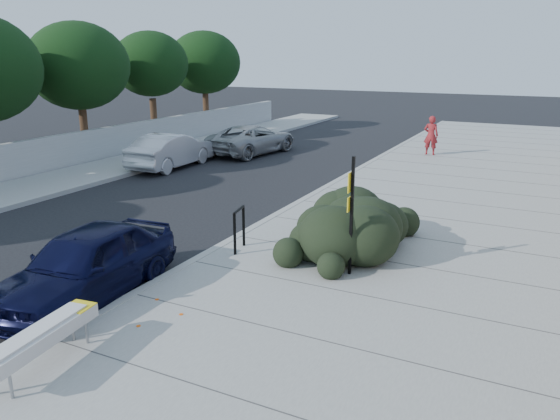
{
  "coord_description": "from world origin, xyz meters",
  "views": [
    {
      "loc": [
        7.11,
        -9.58,
        4.77
      ],
      "look_at": [
        1.23,
        2.06,
        1.0
      ],
      "focal_mm": 35.0,
      "sensor_mm": 36.0,
      "label": 1
    }
  ],
  "objects_px": {
    "sign_post": "(351,209)",
    "suv_silver": "(252,139)",
    "bench": "(42,337)",
    "bike_rack": "(239,225)",
    "sedan_navy": "(86,264)",
    "wagon_silver": "(171,150)",
    "pedestrian": "(431,135)"
  },
  "relations": [
    {
      "from": "bench",
      "to": "bike_rack",
      "type": "relative_size",
      "value": 2.05
    },
    {
      "from": "sedan_navy",
      "to": "suv_silver",
      "type": "bearing_deg",
      "value": 103.75
    },
    {
      "from": "sign_post",
      "to": "pedestrian",
      "type": "height_order",
      "value": "sign_post"
    },
    {
      "from": "bike_rack",
      "to": "pedestrian",
      "type": "distance_m",
      "value": 15.22
    },
    {
      "from": "wagon_silver",
      "to": "bike_rack",
      "type": "bearing_deg",
      "value": 133.87
    },
    {
      "from": "sedan_navy",
      "to": "bike_rack",
      "type": "bearing_deg",
      "value": 62.43
    },
    {
      "from": "wagon_silver",
      "to": "pedestrian",
      "type": "height_order",
      "value": "pedestrian"
    },
    {
      "from": "bench",
      "to": "sign_post",
      "type": "relative_size",
      "value": 0.83
    },
    {
      "from": "sign_post",
      "to": "sedan_navy",
      "type": "xyz_separation_m",
      "value": [
        -4.35,
        -3.24,
        -0.88
      ]
    },
    {
      "from": "sign_post",
      "to": "wagon_silver",
      "type": "relative_size",
      "value": 0.58
    },
    {
      "from": "pedestrian",
      "to": "bike_rack",
      "type": "bearing_deg",
      "value": 80.93
    },
    {
      "from": "suv_silver",
      "to": "pedestrian",
      "type": "bearing_deg",
      "value": -153.12
    },
    {
      "from": "pedestrian",
      "to": "bench",
      "type": "bearing_deg",
      "value": 82.32
    },
    {
      "from": "pedestrian",
      "to": "wagon_silver",
      "type": "bearing_deg",
      "value": 33.67
    },
    {
      "from": "bench",
      "to": "suv_silver",
      "type": "xyz_separation_m",
      "value": [
        -6.68,
        18.14,
        0.05
      ]
    },
    {
      "from": "wagon_silver",
      "to": "pedestrian",
      "type": "xyz_separation_m",
      "value": [
        9.45,
        7.29,
        0.32
      ]
    },
    {
      "from": "sign_post",
      "to": "wagon_silver",
      "type": "distance_m",
      "value": 13.66
    },
    {
      "from": "bike_rack",
      "to": "sedan_navy",
      "type": "bearing_deg",
      "value": -124.9
    },
    {
      "from": "sign_post",
      "to": "wagon_silver",
      "type": "height_order",
      "value": "sign_post"
    },
    {
      "from": "bike_rack",
      "to": "wagon_silver",
      "type": "distance_m",
      "value": 11.29
    },
    {
      "from": "bench",
      "to": "sedan_navy",
      "type": "bearing_deg",
      "value": 115.25
    },
    {
      "from": "sedan_navy",
      "to": "wagon_silver",
      "type": "bearing_deg",
      "value": 115.88
    },
    {
      "from": "bike_rack",
      "to": "pedestrian",
      "type": "xyz_separation_m",
      "value": [
        1.35,
        15.16,
        0.28
      ]
    },
    {
      "from": "sign_post",
      "to": "pedestrian",
      "type": "xyz_separation_m",
      "value": [
        -1.54,
        15.37,
        -0.56
      ]
    },
    {
      "from": "sign_post",
      "to": "bike_rack",
      "type": "bearing_deg",
      "value": 174.92
    },
    {
      "from": "bench",
      "to": "wagon_silver",
      "type": "relative_size",
      "value": 0.48
    },
    {
      "from": "sign_post",
      "to": "suv_silver",
      "type": "bearing_deg",
      "value": 126.36
    },
    {
      "from": "wagon_silver",
      "to": "pedestrian",
      "type": "bearing_deg",
      "value": -144.31
    },
    {
      "from": "bench",
      "to": "sedan_navy",
      "type": "xyz_separation_m",
      "value": [
        -1.47,
        2.31,
        0.09
      ]
    },
    {
      "from": "wagon_silver",
      "to": "suv_silver",
      "type": "height_order",
      "value": "wagon_silver"
    },
    {
      "from": "sign_post",
      "to": "suv_silver",
      "type": "xyz_separation_m",
      "value": [
        -9.57,
        12.59,
        -0.91
      ]
    },
    {
      "from": "bench",
      "to": "suv_silver",
      "type": "bearing_deg",
      "value": 103.06
    }
  ]
}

